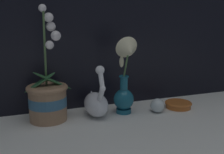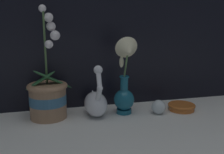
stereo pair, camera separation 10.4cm
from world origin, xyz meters
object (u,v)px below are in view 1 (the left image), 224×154
orchid_potted_plant (48,97)px  amber_dish (178,104)px  glass_sphere (157,105)px  blue_vase (125,82)px  swan_figurine (96,102)px

orchid_potted_plant → amber_dish: size_ratio=3.73×
glass_sphere → amber_dish: (0.11, 0.02, -0.01)m
amber_dish → blue_vase: bearing=178.2°
orchid_potted_plant → swan_figurine: orchid_potted_plant is taller
glass_sphere → swan_figurine: bearing=169.0°
swan_figurine → blue_vase: bearing=-10.8°
blue_vase → swan_figurine: bearing=169.2°
orchid_potted_plant → blue_vase: orchid_potted_plant is taller
orchid_potted_plant → glass_sphere: (0.44, -0.07, -0.06)m
orchid_potted_plant → blue_vase: (0.30, -0.04, 0.04)m
orchid_potted_plant → glass_sphere: size_ratio=7.38×
swan_figurine → amber_dish: bearing=-4.7°
blue_vase → glass_sphere: bearing=-11.1°
amber_dish → orchid_potted_plant: bearing=175.0°
orchid_potted_plant → amber_dish: orchid_potted_plant is taller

